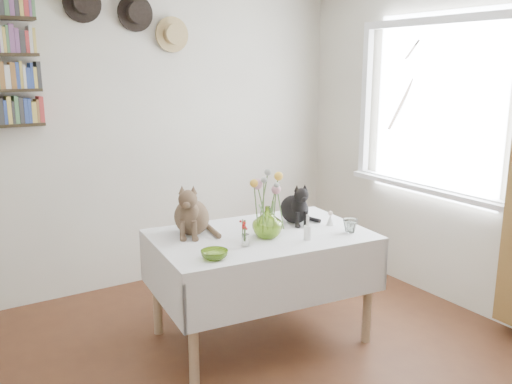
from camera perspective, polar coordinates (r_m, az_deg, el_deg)
room at (r=2.48m, az=2.76°, el=0.18°), size 4.08×4.58×2.58m
window at (r=4.38m, az=18.20°, el=7.13°), size 0.12×1.52×1.32m
dining_table at (r=3.60m, az=0.50°, el=-7.17°), size 1.46×1.02×0.74m
tabby_cat at (r=3.51m, az=-6.83°, el=-1.63°), size 0.36×0.38×0.35m
black_cat at (r=3.76m, az=4.07°, el=-1.04°), size 0.24×0.29×0.30m
flower_vase at (r=3.44m, az=1.21°, el=-3.17°), size 0.24×0.24×0.20m
green_bowl at (r=3.10m, az=-4.39°, el=-6.59°), size 0.20×0.20×0.05m
drinking_glass at (r=3.61m, az=9.89°, el=-3.51°), size 0.12×0.12×0.09m
candlestick at (r=3.42m, az=5.43°, el=-4.15°), size 0.05×0.05×0.16m
berry_jar at (r=3.28m, az=-1.11°, el=-4.34°), size 0.05×0.05×0.19m
porcelain_figurine at (r=3.74m, az=7.82°, el=-2.84°), size 0.05×0.05×0.10m
flower_bouquet at (r=3.39m, az=1.15°, el=0.74°), size 0.17×0.13×0.39m
wall_hats at (r=4.45m, az=-12.89°, el=17.50°), size 0.98×0.09×0.48m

